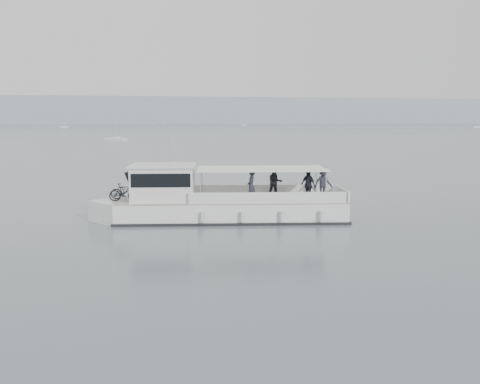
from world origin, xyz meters
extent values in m
plane|color=slate|center=(0.00, 0.00, 0.00)|extent=(1400.00, 1400.00, 0.00)
cube|color=#939EA8|center=(0.00, 560.00, 14.00)|extent=(1400.00, 90.00, 28.00)
cube|color=white|center=(-2.70, -2.75, 0.48)|extent=(13.21, 5.57, 1.39)
cube|color=white|center=(-9.02, -1.64, 0.48)|extent=(3.42, 3.42, 1.39)
cube|color=beige|center=(-2.70, -2.75, 1.18)|extent=(13.21, 5.57, 0.06)
cube|color=black|center=(-2.70, -2.75, 0.05)|extent=(13.45, 5.73, 0.19)
cube|color=white|center=(-0.53, -1.46, 1.50)|extent=(8.44, 1.57, 0.64)
cube|color=white|center=(-1.09, -4.70, 1.50)|extent=(8.44, 1.57, 0.64)
cube|color=white|center=(3.56, -3.84, 1.50)|extent=(0.69, 3.39, 0.64)
cube|color=white|center=(-6.49, -2.08, 2.14)|extent=(3.86, 3.43, 1.92)
cube|color=black|center=(-8.12, -1.80, 2.30)|extent=(1.05, 2.73, 1.24)
cube|color=black|center=(-6.49, -2.08, 2.46)|extent=(3.66, 3.43, 0.75)
cube|color=white|center=(-6.49, -2.08, 3.15)|extent=(4.11, 3.68, 0.11)
cube|color=white|center=(-1.02, -3.04, 2.94)|extent=(7.71, 4.41, 0.09)
cylinder|color=silver|center=(-4.64, -3.92, 2.06)|extent=(0.07, 0.07, 1.76)
cylinder|color=silver|center=(-4.13, -0.98, 2.06)|extent=(0.07, 0.07, 1.76)
cylinder|color=silver|center=(2.09, -5.10, 2.06)|extent=(0.07, 0.07, 1.76)
cylinder|color=silver|center=(2.61, -2.15, 2.06)|extent=(0.07, 0.07, 1.76)
cylinder|color=silver|center=(-6.96, -1.03, 4.54)|extent=(0.04, 0.04, 2.78)
cylinder|color=silver|center=(-6.20, -2.89, 4.33)|extent=(0.04, 0.04, 2.35)
cylinder|color=silver|center=(-4.60, -4.32, 0.53)|extent=(0.30, 0.30, 0.53)
cylinder|color=silver|center=(-2.50, -4.69, 0.53)|extent=(0.30, 0.30, 0.53)
cylinder|color=silver|center=(-0.39, -5.06, 0.53)|extent=(0.30, 0.30, 0.53)
cylinder|color=silver|center=(1.71, -5.42, 0.53)|extent=(0.30, 0.30, 0.53)
imported|color=black|center=(-8.52, -1.30, 1.66)|extent=(1.91, 0.94, 0.96)
imported|color=black|center=(-8.67, -2.14, 1.68)|extent=(1.75, 0.76, 1.01)
imported|color=#292A36|center=(-1.81, -3.88, 2.07)|extent=(0.64, 0.77, 1.79)
imported|color=#292A36|center=(-0.05, -2.45, 2.07)|extent=(0.92, 0.74, 1.79)
imported|color=#292A36|center=(1.40, -4.11, 2.07)|extent=(0.82, 1.14, 1.79)
imported|color=#292A36|center=(2.63, -3.24, 2.07)|extent=(1.24, 0.82, 1.79)
cube|color=white|center=(-45.67, 330.34, 0.30)|extent=(6.37, 4.76, 0.75)
cube|color=white|center=(-45.67, 330.34, 0.62)|extent=(2.74, 2.57, 0.45)
cylinder|color=silver|center=(-45.67, 330.34, 4.01)|extent=(0.08, 0.08, 6.82)
cube|color=white|center=(89.44, 398.83, 0.30)|extent=(4.19, 5.57, 0.75)
cube|color=white|center=(89.44, 398.83, 0.62)|extent=(2.26, 2.40, 0.45)
cube|color=white|center=(-10.57, 113.46, 0.30)|extent=(6.26, 6.02, 0.75)
cube|color=white|center=(-10.57, 113.46, 0.62)|extent=(2.94, 2.92, 0.45)
cylinder|color=silver|center=(-10.57, 113.46, 4.22)|extent=(0.08, 0.08, 7.24)
cube|color=white|center=(214.61, 272.05, 0.30)|extent=(8.57, 3.41, 0.75)
cube|color=white|center=(214.61, 272.05, 0.62)|extent=(3.12, 2.59, 0.45)
cylinder|color=silver|center=(214.61, 272.05, 5.20)|extent=(0.08, 0.08, 9.21)
camera|label=1|loc=(-8.65, -32.26, 5.76)|focal=40.00mm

